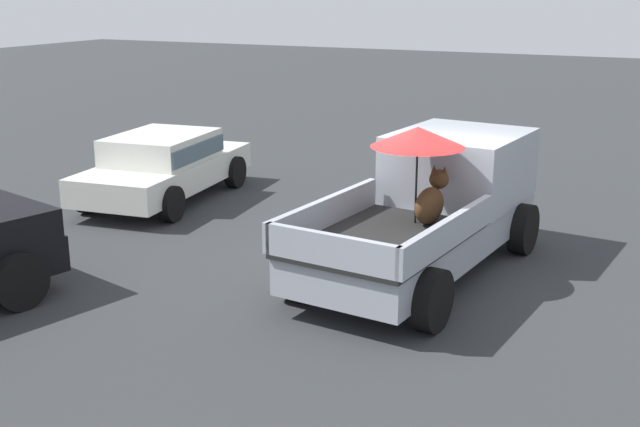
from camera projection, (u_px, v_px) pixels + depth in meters
name	position (u px, v px, depth m)	size (l,w,h in m)	color
ground_plane	(418.00, 274.00, 11.83)	(80.00, 80.00, 0.00)	#2D3033
pickup_truck_main	(434.00, 203.00, 11.95)	(5.22, 2.69, 2.25)	black
parked_sedan_far	(164.00, 163.00, 15.71)	(4.47, 2.35, 1.33)	black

